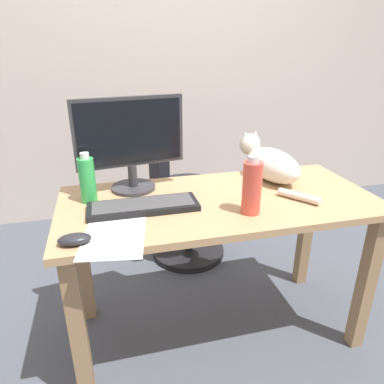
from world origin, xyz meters
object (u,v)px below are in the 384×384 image
office_chair (181,203)px  cat (270,162)px  spray_bottle (87,180)px  monitor (130,141)px  keyboard (143,206)px  water_bottle (252,187)px  computer_mouse (74,239)px

office_chair → cat: (0.34, -0.52, 0.41)m
office_chair → cat: cat is taller
cat → spray_bottle: 0.86m
monitor → cat: bearing=-1.5°
monitor → keyboard: size_ratio=1.09×
cat → monitor: bearing=178.5°
keyboard → cat: (0.65, 0.21, 0.07)m
keyboard → water_bottle: size_ratio=1.90×
office_chair → keyboard: 0.87m
keyboard → spray_bottle: spray_bottle is taller
keyboard → water_bottle: (0.41, -0.13, 0.09)m
office_chair → water_bottle: (0.09, -0.87, 0.44)m
computer_mouse → cat: bearing=25.1°
keyboard → cat: cat is taller
monitor → keyboard: monitor is taller
keyboard → water_bottle: 0.44m
cat → water_bottle: bearing=-125.1°
computer_mouse → water_bottle: water_bottle is taller
office_chair → spray_bottle: spray_bottle is taller
cat → spray_bottle: (-0.86, -0.08, 0.02)m
monitor → spray_bottle: bearing=-153.9°
office_chair → monitor: size_ratio=1.90×
monitor → spray_bottle: monitor is taller
monitor → cat: monitor is taller
monitor → cat: 0.68m
spray_bottle → cat: bearing=5.1°
computer_mouse → monitor: bearing=61.8°
cat → spray_bottle: spray_bottle is taller
spray_bottle → office_chair: bearing=49.0°
office_chair → cat: size_ratio=1.49×
computer_mouse → spray_bottle: size_ratio=0.52×
keyboard → spray_bottle: (-0.21, 0.13, 0.08)m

